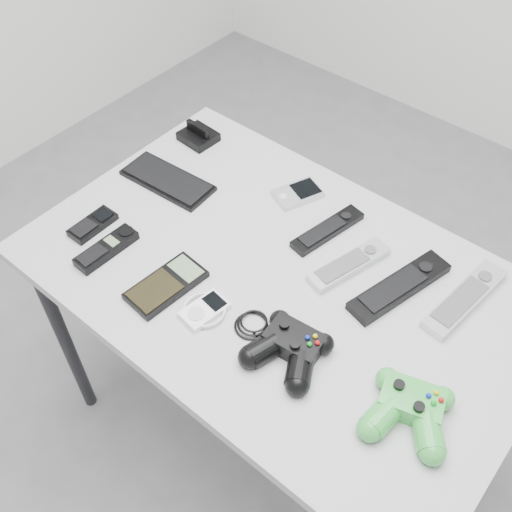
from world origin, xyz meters
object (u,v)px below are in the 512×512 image
Objects in this scene: cordless_handset at (106,248)px; mp3_player at (204,310)px; remote_black_a at (328,229)px; remote_black_b at (400,286)px; mobile_phone at (93,224)px; pda at (298,193)px; desk at (279,293)px; controller_black at (290,346)px; remote_silver_b at (465,298)px; pda_keyboard at (168,180)px; remote_silver_a at (349,264)px; controller_green at (410,408)px; calculator at (166,285)px.

cordless_handset is 1.58× the size of mp3_player.
remote_black_a is 2.04× the size of mp3_player.
remote_black_b reaches higher than mobile_phone.
desk is at bearing -39.00° from pda.
remote_black_a is at bearing 106.64° from controller_black.
remote_silver_b is at bearing 14.31° from remote_black_a.
remote_black_a is 0.21m from remote_black_b.
pda_keyboard is 2.08× the size of mobile_phone.
remote_silver_a reaches higher than remote_black_a.
remote_silver_b reaches higher than desk.
remote_black_b is (0.22, 0.13, 0.07)m from desk.
remote_black_b reaches higher than pda.
pda_keyboard is 0.92× the size of controller_black.
desk is 4.63× the size of pda_keyboard.
desk is 9.82× the size of pda.
desk is at bearing 146.51° from controller_green.
remote_silver_b is at bearing 29.16° from desk.
cordless_handset is at bearing -170.51° from calculator.
remote_silver_a is at bearing -19.25° from remote_black_a.
pda is 0.65× the size of calculator.
pda_keyboard is 0.79m from controller_green.
desk is at bearing 31.81° from cordless_handset.
remote_black_b is 0.28m from controller_black.
mobile_phone is (-0.52, -0.27, -0.00)m from remote_silver_a.
cordless_handset is 0.91× the size of controller_green.
cordless_handset is (-0.34, -0.36, 0.00)m from remote_black_a.
controller_green is (0.37, -0.28, 0.02)m from remote_black_a.
pda is 1.17× the size of mp3_player.
pda is 0.40m from calculator.
remote_black_a is 1.29× the size of cordless_handset.
pda_keyboard is 0.41m from mp3_player.
controller_green is (0.49, -0.33, 0.02)m from pda.
desk is 5.63× the size of remote_black_a.
controller_black reaches higher than pda_keyboard.
remote_black_a is at bearing 88.46° from desk.
remote_black_b and cordless_handset have the same top height.
calculator is (-0.04, -0.40, -0.00)m from pda.
pda_keyboard reaches higher than desk.
controller_green reaches higher than remote_silver_b.
mobile_phone is 0.79m from controller_green.
desk is 0.26m from remote_black_b.
calculator is at bearing -132.15° from desk.
controller_black is (0.13, -0.31, 0.02)m from remote_black_a.
remote_black_a and mobile_phone have the same top height.
desk is 0.17m from remote_silver_a.
remote_silver_b is 0.38m from controller_black.
pda is at bearing 118.83° from desk.
cordless_handset reaches higher than desk.
remote_silver_a reaches higher than desk.
controller_black reaches higher than desk.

